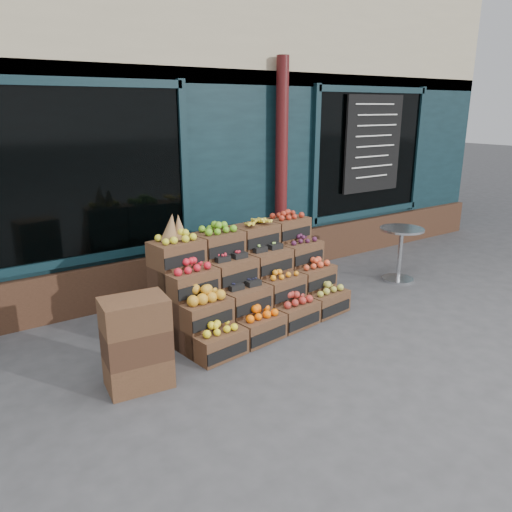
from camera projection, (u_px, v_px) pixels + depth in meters
ground at (306, 340)px, 5.59m from camera, size 60.00×60.00×0.00m
shop_facade at (124, 113)px, 8.91m from camera, size 12.00×6.24×4.80m
crate_display at (249, 286)px, 6.01m from camera, size 2.40×1.38×1.43m
spare_crates at (137, 343)px, 4.56m from camera, size 0.62×0.47×0.87m
bistro_table at (400, 248)px, 7.38m from camera, size 0.64×0.64×0.81m
shopkeeper at (87, 225)px, 6.71m from camera, size 0.84×0.71×1.95m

